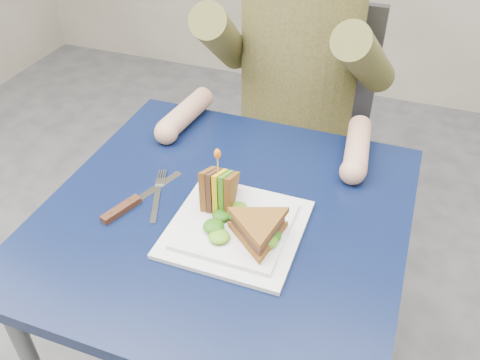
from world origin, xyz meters
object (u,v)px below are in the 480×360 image
at_px(knife, 129,205).
at_px(diner, 300,29).
at_px(table, 225,238).
at_px(plate, 236,227).
at_px(sandwich_upright, 219,191).
at_px(fork, 157,196).
at_px(chair, 301,126).
at_px(sandwich_flat, 259,229).

bearing_deg(knife, diner, 72.65).
distance_m(table, diner, 0.63).
distance_m(table, plate, 0.11).
bearing_deg(knife, table, 16.04).
xyz_separation_m(table, sandwich_upright, (-0.01, -0.00, 0.13)).
distance_m(sandwich_upright, fork, 0.15).
relative_size(diner, sandwich_upright, 4.95).
relative_size(fork, knife, 0.81).
xyz_separation_m(chair, knife, (-0.20, -0.74, 0.20)).
relative_size(chair, plate, 3.58).
distance_m(diner, plate, 0.64).
xyz_separation_m(plate, knife, (-0.24, -0.01, -0.00)).
distance_m(sandwich_flat, sandwich_upright, 0.13).
height_order(table, fork, fork).
bearing_deg(knife, fork, 49.16).
distance_m(fork, knife, 0.07).
bearing_deg(sandwich_upright, table, 0.86).
bearing_deg(sandwich_flat, fork, 165.94).
distance_m(diner, sandwich_upright, 0.59).
height_order(sandwich_upright, fork, sandwich_upright).
xyz_separation_m(table, chair, (0.00, 0.68, -0.11)).
xyz_separation_m(plate, sandwich_flat, (0.05, -0.02, 0.04)).
distance_m(plate, knife, 0.24).
height_order(table, diner, diner).
xyz_separation_m(plate, sandwich_upright, (-0.05, 0.04, 0.05)).
relative_size(table, chair, 0.81).
bearing_deg(table, knife, -163.96).
relative_size(table, sandwich_flat, 3.85).
bearing_deg(table, plate, -45.93).
relative_size(chair, fork, 5.37).
height_order(table, chair, chair).
distance_m(table, fork, 0.17).
xyz_separation_m(chair, sandwich_upright, (-0.01, -0.68, 0.24)).
height_order(sandwich_flat, knife, sandwich_flat).
distance_m(plate, fork, 0.20).
height_order(diner, fork, diner).
relative_size(diner, fork, 4.30).
distance_m(sandwich_upright, knife, 0.20).
relative_size(chair, knife, 4.32).
bearing_deg(knife, plate, 2.66).
relative_size(table, sandwich_upright, 4.98).
bearing_deg(diner, sandwich_upright, -91.10).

